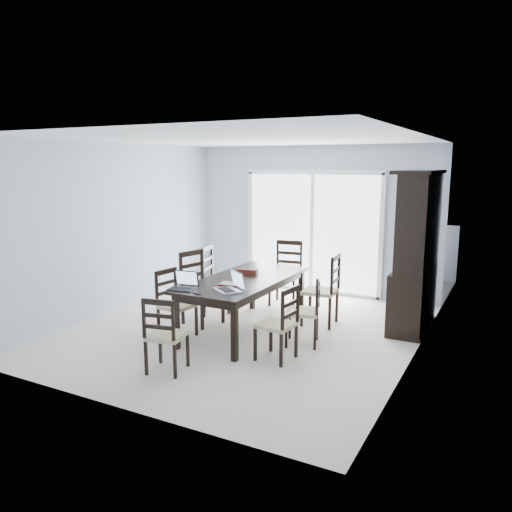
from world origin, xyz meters
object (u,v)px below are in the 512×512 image
at_px(chair_end_far, 287,265).
at_px(cell_phone, 197,293).
at_px(chair_right_near, 283,316).
at_px(chair_left_near, 172,296).
at_px(chair_right_far, 327,282).
at_px(chair_end_near, 163,327).
at_px(chair_left_far, 214,271).
at_px(china_hutch, 416,253).
at_px(chair_left_mid, 197,279).
at_px(game_box, 247,271).
at_px(hot_tub, 304,251).
at_px(laptop_silver, 227,287).
at_px(laptop_dark, 182,285).
at_px(dining_table, 245,284).

distance_m(chair_end_far, cell_phone, 2.59).
height_order(chair_right_near, cell_phone, chair_right_near).
relative_size(chair_left_near, chair_right_near, 1.00).
relative_size(chair_right_far, chair_end_near, 1.18).
distance_m(chair_left_near, chair_left_far, 1.33).
bearing_deg(china_hutch, chair_left_mid, -156.67).
xyz_separation_m(chair_end_near, chair_end_far, (0.01, 3.26, 0.10)).
bearing_deg(chair_left_far, chair_end_near, 7.42).
bearing_deg(game_box, hot_tub, 98.93).
bearing_deg(chair_end_far, laptop_silver, 88.44).
relative_size(chair_left_mid, laptop_dark, 3.46).
relative_size(chair_right_near, chair_end_near, 1.03).
bearing_deg(chair_end_far, chair_left_mid, 57.59).
bearing_deg(chair_end_far, china_hutch, 163.59).
xyz_separation_m(chair_right_near, chair_end_near, (-0.99, -0.95, -0.01)).
height_order(china_hutch, hot_tub, china_hutch).
relative_size(china_hutch, cell_phone, 20.92).
distance_m(chair_right_near, chair_right_far, 1.50).
bearing_deg(laptop_dark, china_hutch, 33.16).
height_order(china_hutch, laptop_silver, china_hutch).
bearing_deg(chair_end_far, chair_left_far, 38.38).
xyz_separation_m(chair_right_near, hot_tub, (-1.54, 4.39, -0.04)).
bearing_deg(laptop_silver, game_box, 139.62).
xyz_separation_m(dining_table, cell_phone, (-0.10, -1.00, 0.08)).
xyz_separation_m(chair_left_mid, laptop_silver, (0.96, -0.75, 0.17)).
xyz_separation_m(chair_left_mid, cell_phone, (0.70, -1.03, 0.12)).
height_order(chair_right_near, laptop_silver, chair_right_near).
bearing_deg(dining_table, laptop_dark, -112.66).
bearing_deg(laptop_dark, chair_left_mid, 105.29).
relative_size(chair_left_mid, chair_right_near, 1.16).
bearing_deg(laptop_silver, chair_left_far, 162.63).
bearing_deg(laptop_silver, china_hutch, 81.50).
xyz_separation_m(chair_left_far, laptop_dark, (0.56, -1.61, 0.18)).
relative_size(chair_left_near, cell_phone, 9.89).
height_order(chair_left_near, game_box, chair_left_near).
height_order(chair_right_far, hot_tub, chair_right_far).
height_order(dining_table, laptop_dark, laptop_dark).
relative_size(chair_left_near, hot_tub, 0.47).
xyz_separation_m(chair_left_near, chair_end_far, (0.69, 2.20, 0.08)).
xyz_separation_m(chair_left_mid, chair_end_near, (0.71, -1.71, -0.10)).
bearing_deg(chair_right_near, laptop_dark, 103.42).
height_order(chair_left_mid, chair_right_far, chair_left_mid).
relative_size(dining_table, chair_right_far, 1.84).
xyz_separation_m(chair_left_far, cell_phone, (0.84, -1.70, 0.13)).
distance_m(chair_left_mid, chair_right_far, 1.86).
distance_m(chair_left_mid, laptop_dark, 1.04).
bearing_deg(chair_end_near, cell_phone, 78.92).
xyz_separation_m(dining_table, laptop_silver, (0.16, -0.72, 0.14)).
bearing_deg(game_box, dining_table, -69.24).
distance_m(chair_end_far, laptop_silver, 2.32).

